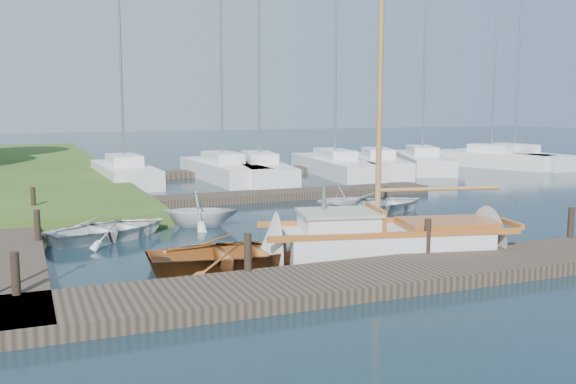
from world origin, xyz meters
name	(u,v)px	position (x,y,z in m)	size (l,w,h in m)	color
ground	(288,232)	(0.00, 0.00, 0.00)	(160.00, 160.00, 0.00)	black
near_dock	(395,275)	(0.00, -6.00, 0.15)	(18.00, 2.20, 0.30)	#2F271B
far_dock	(272,195)	(2.00, 6.50, 0.15)	(14.00, 1.60, 0.30)	#2F271B
pontoon	(340,168)	(10.00, 16.00, 0.15)	(30.00, 1.60, 0.30)	#2F271B
mooring_post_0	(15,273)	(-7.50, -5.00, 0.70)	(0.16, 0.16, 0.80)	black
mooring_post_1	(248,252)	(-3.00, -5.00, 0.70)	(0.16, 0.16, 0.80)	black
mooring_post_2	(428,236)	(1.50, -5.00, 0.70)	(0.16, 0.16, 0.80)	black
mooring_post_3	(571,222)	(6.00, -5.00, 0.70)	(0.16, 0.16, 0.80)	black
mooring_post_4	(37,225)	(-7.00, 0.00, 0.70)	(0.16, 0.16, 0.80)	black
mooring_post_5	(33,199)	(-7.00, 5.00, 0.70)	(0.16, 0.16, 0.80)	black
sailboat	(391,243)	(1.15, -3.96, 0.34)	(7.41, 3.49, 9.83)	silver
dinghy	(234,249)	(-2.80, -3.45, 0.41)	(2.86, 4.00, 0.83)	brown
tender_a	(110,226)	(-5.06, 0.98, 0.37)	(2.57, 3.61, 0.75)	silver
tender_b	(200,207)	(-2.24, 1.79, 0.62)	(2.03, 2.35, 1.24)	silver
tender_c	(381,201)	(4.43, 2.05, 0.38)	(2.63, 3.68, 0.76)	silver
tender_d	(342,196)	(3.29, 2.87, 0.52)	(1.69, 1.96, 1.03)	silver
marina_boat_0	(124,172)	(-2.69, 14.24, 0.58)	(2.41, 7.77, 11.93)	silver
marina_boat_1	(223,169)	(2.19, 13.97, 0.57)	(2.45, 8.58, 11.27)	silver
marina_boat_2	(260,168)	(3.96, 13.29, 0.57)	(3.53, 8.83, 11.13)	silver
marina_boat_3	(335,165)	(8.49, 13.72, 0.57)	(3.34, 9.75, 11.59)	silver
marina_boat_4	(378,163)	(11.10, 13.56, 0.57)	(4.75, 8.38, 11.21)	silver
marina_boat_5	(422,160)	(14.50, 14.28, 0.56)	(5.32, 8.59, 10.27)	silver
marina_boat_6	(491,158)	(19.47, 14.13, 0.56)	(4.94, 7.64, 9.19)	silver
marina_boat_7	(514,157)	(21.18, 14.00, 0.57)	(2.84, 8.30, 11.00)	silver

